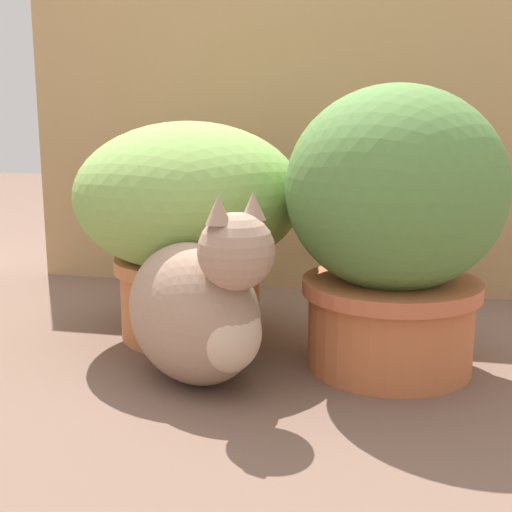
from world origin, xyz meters
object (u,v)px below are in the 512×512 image
grass_planter (189,216)px  mushroom_ornament_red (216,301)px  cat (200,308)px  mushroom_ornament_pink (193,324)px  leafy_planter (394,221)px

grass_planter → mushroom_ornament_red: bearing=-54.3°
cat → mushroom_ornament_pink: (-0.03, 0.06, -0.05)m
grass_planter → mushroom_ornament_red: size_ratio=2.94×
grass_planter → cat: bearing=-69.0°
mushroom_ornament_pink → cat: bearing=-63.1°
grass_planter → cat: (0.09, -0.23, -0.10)m
mushroom_ornament_pink → mushroom_ornament_red: mushroom_ornament_red is taller
grass_planter → leafy_planter: leafy_planter is taller
grass_planter → mushroom_ornament_pink: size_ratio=3.89×
cat → mushroom_ornament_pink: size_ratio=3.06×
leafy_planter → cat: (-0.28, -0.14, -0.12)m
cat → mushroom_ornament_red: size_ratio=2.31×
leafy_planter → mushroom_ornament_red: size_ratio=3.27×
grass_planter → mushroom_ornament_red: (0.08, -0.11, -0.13)m
leafy_planter → mushroom_ornament_red: (-0.29, -0.02, -0.14)m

